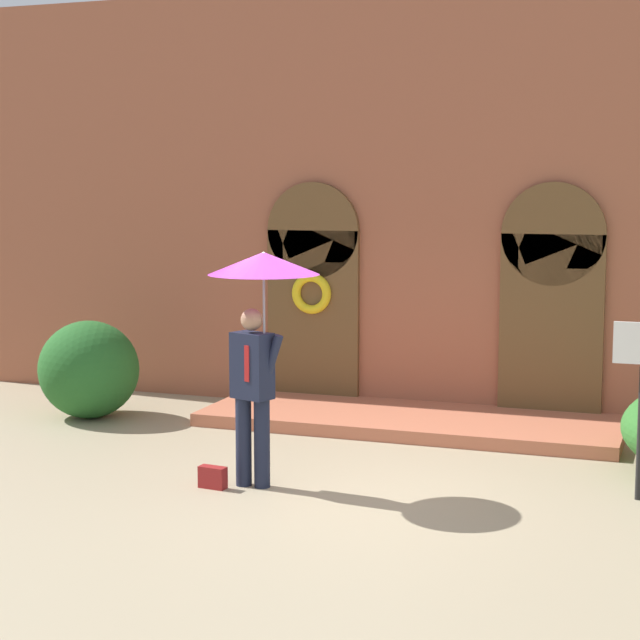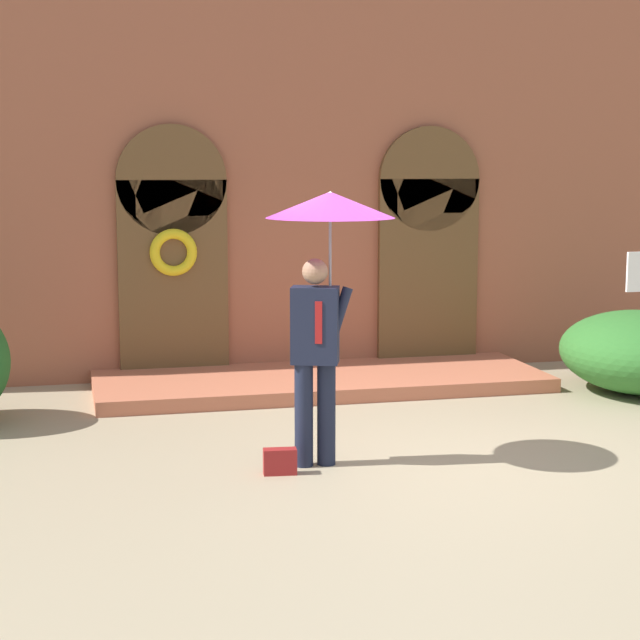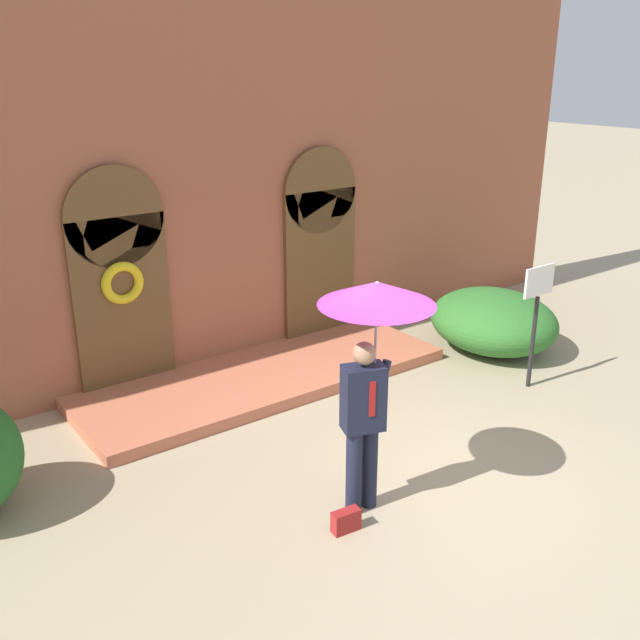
{
  "view_description": "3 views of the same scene",
  "coord_description": "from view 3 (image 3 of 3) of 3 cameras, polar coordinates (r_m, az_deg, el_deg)",
  "views": [
    {
      "loc": [
        3.36,
        -9.66,
        3.01
      ],
      "look_at": [
        -0.69,
        1.66,
        1.49
      ],
      "focal_mm": 60.0,
      "sensor_mm": 36.0,
      "label": 1
    },
    {
      "loc": [
        -2.87,
        -8.8,
        2.61
      ],
      "look_at": [
        -0.43,
        1.3,
        1.07
      ],
      "focal_mm": 60.0,
      "sensor_mm": 36.0,
      "label": 2
    },
    {
      "loc": [
        -4.74,
        -4.7,
        4.26
      ],
      "look_at": [
        -0.08,
        1.63,
        1.37
      ],
      "focal_mm": 40.0,
      "sensor_mm": 36.0,
      "label": 3
    }
  ],
  "objects": [
    {
      "name": "building_facade",
      "position": [
        10.17,
        -8.26,
        11.05
      ],
      "size": [
        14.0,
        2.3,
        5.6
      ],
      "color": "#9E563D",
      "rests_on": "ground"
    },
    {
      "name": "person_with_umbrella",
      "position": [
        6.6,
        4.27,
        -0.7
      ],
      "size": [
        1.1,
        1.1,
        2.36
      ],
      "color": "#191E33",
      "rests_on": "ground"
    },
    {
      "name": "shrub_right",
      "position": [
        11.28,
        13.69,
        -0.07
      ],
      "size": [
        1.78,
        2.04,
        0.93
      ],
      "primitive_type": "ellipsoid",
      "color": "#2D6B28",
      "rests_on": "ground"
    },
    {
      "name": "handbag",
      "position": [
        7.07,
        2.08,
        -15.76
      ],
      "size": [
        0.29,
        0.15,
        0.22
      ],
      "primitive_type": "cube",
      "rotation": [
        0.0,
        0.0,
        -0.11
      ],
      "color": "maroon",
      "rests_on": "ground"
    },
    {
      "name": "sign_post",
      "position": [
        9.88,
        16.94,
        1.03
      ],
      "size": [
        0.56,
        0.06,
        1.72
      ],
      "color": "black",
      "rests_on": "ground"
    },
    {
      "name": "ground_plane",
      "position": [
        7.92,
        7.65,
        -12.54
      ],
      "size": [
        80.0,
        80.0,
        0.0
      ],
      "primitive_type": "plane",
      "color": "tan"
    }
  ]
}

